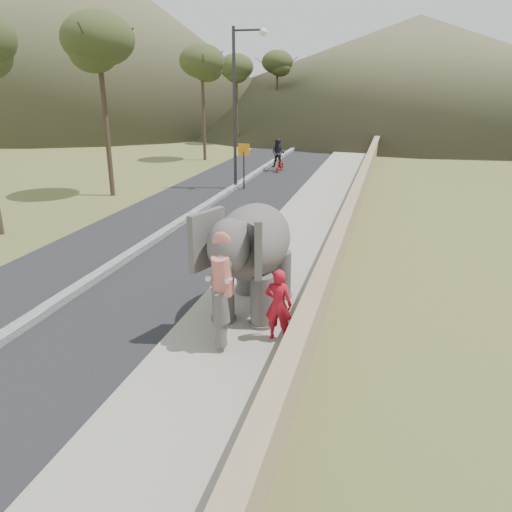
% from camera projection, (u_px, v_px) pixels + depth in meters
% --- Properties ---
extents(ground, '(160.00, 160.00, 0.00)m').
position_uv_depth(ground, '(229.00, 352.00, 10.76)').
color(ground, olive).
rests_on(ground, ground).
extents(road, '(7.00, 120.00, 0.03)m').
position_uv_depth(road, '(190.00, 218.00, 21.09)').
color(road, black).
rests_on(road, ground).
extents(median, '(0.35, 120.00, 0.22)m').
position_uv_depth(median, '(190.00, 216.00, 21.05)').
color(median, black).
rests_on(median, ground).
extents(walkway, '(3.00, 120.00, 0.15)m').
position_uv_depth(walkway, '(307.00, 225.00, 19.82)').
color(walkway, '#9E9687').
rests_on(walkway, ground).
extents(parapet, '(0.30, 120.00, 1.10)m').
position_uv_depth(parapet, '(350.00, 216.00, 19.25)').
color(parapet, tan).
rests_on(parapet, ground).
extents(lamppost, '(1.76, 0.36, 8.00)m').
position_uv_depth(lamppost, '(240.00, 94.00, 25.15)').
color(lamppost, '#2B2B30').
rests_on(lamppost, ground).
extents(signboard, '(0.60, 0.08, 2.40)m').
position_uv_depth(signboard, '(244.00, 158.00, 26.11)').
color(signboard, '#2D2D33').
rests_on(signboard, ground).
extents(hill_left, '(60.00, 60.00, 22.00)m').
position_uv_depth(hill_left, '(86.00, 36.00, 66.52)').
color(hill_left, brown).
rests_on(hill_left, ground).
extents(hill_far, '(80.00, 80.00, 14.00)m').
position_uv_depth(hill_far, '(416.00, 69.00, 70.81)').
color(hill_far, brown).
rests_on(hill_far, ground).
extents(elephant_and_man, '(2.27, 3.86, 2.75)m').
position_uv_depth(elephant_and_man, '(254.00, 256.00, 12.03)').
color(elephant_and_man, '#615C58').
rests_on(elephant_and_man, ground).
extents(motorcyclist, '(0.88, 1.66, 2.06)m').
position_uv_depth(motorcyclist, '(279.00, 158.00, 31.46)').
color(motorcyclist, maroon).
rests_on(motorcyclist, ground).
extents(trees, '(48.57, 44.42, 8.78)m').
position_uv_depth(trees, '(333.00, 103.00, 34.14)').
color(trees, '#473828').
rests_on(trees, ground).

